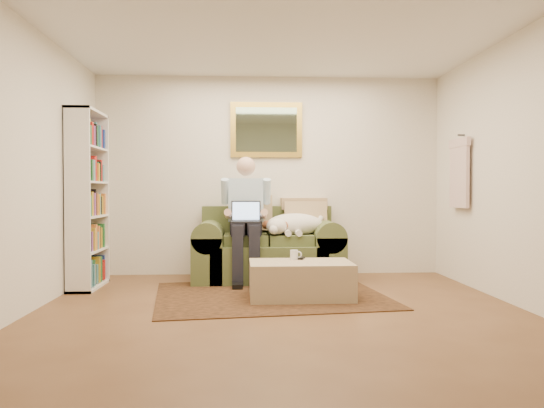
{
  "coord_description": "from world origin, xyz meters",
  "views": [
    {
      "loc": [
        -0.33,
        -4.49,
        1.09
      ],
      "look_at": [
        -0.02,
        1.41,
        0.95
      ],
      "focal_mm": 35.0,
      "sensor_mm": 36.0,
      "label": 1
    }
  ],
  "objects": [
    {
      "name": "sleeping_dog",
      "position": [
        0.29,
        1.92,
        0.69
      ],
      "size": [
        0.74,
        0.47,
        0.28
      ],
      "primitive_type": null,
      "color": "white",
      "rests_on": "sofa"
    },
    {
      "name": "tv_remote",
      "position": [
        0.28,
        1.07,
        0.38
      ],
      "size": [
        0.09,
        0.16,
        0.02
      ],
      "primitive_type": "cube",
      "rotation": [
        0.0,
        0.0,
        -0.27
      ],
      "color": "black",
      "rests_on": "ottoman"
    },
    {
      "name": "wall_mirror",
      "position": [
        -0.04,
        2.47,
        1.9
      ],
      "size": [
        0.94,
        0.04,
        0.72
      ],
      "color": "gold",
      "rests_on": "room_shell"
    },
    {
      "name": "sofa",
      "position": [
        -0.04,
        2.01,
        0.31
      ],
      "size": [
        1.8,
        0.92,
        1.08
      ],
      "color": "#47542C",
      "rests_on": "room_shell"
    },
    {
      "name": "rug",
      "position": [
        -0.06,
        1.02,
        0.01
      ],
      "size": [
        2.55,
        2.15,
        0.01
      ],
      "primitive_type": "cube",
      "rotation": [
        0.0,
        0.0,
        0.13
      ],
      "color": "black",
      "rests_on": "room_shell"
    },
    {
      "name": "seated_man",
      "position": [
        -0.31,
        1.85,
        0.76
      ],
      "size": [
        0.59,
        0.85,
        1.52
      ],
      "primitive_type": null,
      "color": "#8CB9D8",
      "rests_on": "sofa"
    },
    {
      "name": "hanging_shirt",
      "position": [
        2.19,
        1.6,
        1.35
      ],
      "size": [
        0.06,
        0.52,
        0.9
      ],
      "primitive_type": null,
      "color": "beige",
      "rests_on": "room_shell"
    },
    {
      "name": "laptop",
      "position": [
        -0.31,
        1.78,
        0.79
      ],
      "size": [
        0.35,
        0.28,
        0.25
      ],
      "color": "black",
      "rests_on": "seated_man"
    },
    {
      "name": "coffee_mug",
      "position": [
        0.19,
        1.04,
        0.42
      ],
      "size": [
        0.08,
        0.08,
        0.1
      ],
      "primitive_type": "cylinder",
      "color": "white",
      "rests_on": "ottoman"
    },
    {
      "name": "ottoman",
      "position": [
        0.24,
        0.85,
        0.19
      ],
      "size": [
        1.04,
        0.66,
        0.37
      ],
      "primitive_type": "cube",
      "rotation": [
        0.0,
        0.0,
        0.01
      ],
      "color": "#C9B386",
      "rests_on": "room_shell"
    },
    {
      "name": "room_shell",
      "position": [
        0.0,
        0.35,
        1.3
      ],
      "size": [
        4.51,
        5.0,
        2.61
      ],
      "color": "brown",
      "rests_on": "ground"
    },
    {
      "name": "bookshelf",
      "position": [
        -2.1,
        1.6,
        1.0
      ],
      "size": [
        0.28,
        0.8,
        2.0
      ],
      "primitive_type": null,
      "color": "white",
      "rests_on": "room_shell"
    }
  ]
}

